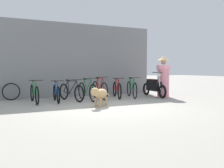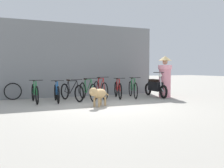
{
  "view_description": "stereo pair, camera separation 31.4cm",
  "coord_description": "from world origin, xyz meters",
  "px_view_note": "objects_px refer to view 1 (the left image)",
  "views": [
    {
      "loc": [
        -3.71,
        -7.33,
        1.22
      ],
      "look_at": [
        0.6,
        1.14,
        0.65
      ],
      "focal_mm": 42.0,
      "sensor_mm": 36.0,
      "label": 1
    },
    {
      "loc": [
        -3.43,
        -7.47,
        1.22
      ],
      "look_at": [
        0.6,
        1.14,
        0.65
      ],
      "focal_mm": 42.0,
      "sensor_mm": 36.0,
      "label": 2
    }
  ],
  "objects_px": {
    "bicycle_0": "(34,93)",
    "stray_dog": "(100,94)",
    "bicycle_1": "(56,93)",
    "spare_tire_left": "(11,92)",
    "bicycle_3": "(87,91)",
    "bicycle_4": "(100,90)",
    "bicycle_6": "(132,89)",
    "person_in_robes": "(163,76)",
    "bicycle_2": "(71,92)",
    "bicycle_5": "(117,90)",
    "motorcycle": "(154,87)"
  },
  "relations": [
    {
      "from": "bicycle_3",
      "to": "bicycle_6",
      "type": "distance_m",
      "value": 2.04
    },
    {
      "from": "bicycle_2",
      "to": "bicycle_0",
      "type": "bearing_deg",
      "value": -102.93
    },
    {
      "from": "motorcycle",
      "to": "bicycle_3",
      "type": "bearing_deg",
      "value": -85.78
    },
    {
      "from": "bicycle_3",
      "to": "stray_dog",
      "type": "bearing_deg",
      "value": -10.08
    },
    {
      "from": "spare_tire_left",
      "to": "bicycle_5",
      "type": "bearing_deg",
      "value": -15.89
    },
    {
      "from": "bicycle_5",
      "to": "person_in_robes",
      "type": "bearing_deg",
      "value": 91.83
    },
    {
      "from": "motorcycle",
      "to": "stray_dog",
      "type": "distance_m",
      "value": 3.65
    },
    {
      "from": "bicycle_1",
      "to": "spare_tire_left",
      "type": "xyz_separation_m",
      "value": [
        -1.39,
        1.33,
        0.0
      ]
    },
    {
      "from": "motorcycle",
      "to": "stray_dog",
      "type": "relative_size",
      "value": 2.01
    },
    {
      "from": "bicycle_3",
      "to": "bicycle_5",
      "type": "height_order",
      "value": "bicycle_3"
    },
    {
      "from": "bicycle_2",
      "to": "bicycle_4",
      "type": "bearing_deg",
      "value": 82.32
    },
    {
      "from": "bicycle_0",
      "to": "stray_dog",
      "type": "xyz_separation_m",
      "value": [
        1.69,
        -1.82,
        0.07
      ]
    },
    {
      "from": "stray_dog",
      "to": "person_in_robes",
      "type": "relative_size",
      "value": 0.56
    },
    {
      "from": "motorcycle",
      "to": "person_in_robes",
      "type": "relative_size",
      "value": 1.12
    },
    {
      "from": "bicycle_5",
      "to": "motorcycle",
      "type": "xyz_separation_m",
      "value": [
        1.64,
        -0.29,
        0.08
      ]
    },
    {
      "from": "bicycle_3",
      "to": "stray_dog",
      "type": "height_order",
      "value": "bicycle_3"
    },
    {
      "from": "bicycle_2",
      "to": "spare_tire_left",
      "type": "height_order",
      "value": "bicycle_2"
    },
    {
      "from": "bicycle_6",
      "to": "motorcycle",
      "type": "bearing_deg",
      "value": 96.9
    },
    {
      "from": "bicycle_6",
      "to": "motorcycle",
      "type": "height_order",
      "value": "motorcycle"
    },
    {
      "from": "bicycle_2",
      "to": "person_in_robes",
      "type": "xyz_separation_m",
      "value": [
        3.94,
        -0.46,
        0.56
      ]
    },
    {
      "from": "bicycle_0",
      "to": "motorcycle",
      "type": "bearing_deg",
      "value": 89.3
    },
    {
      "from": "bicycle_1",
      "to": "bicycle_2",
      "type": "relative_size",
      "value": 0.96
    },
    {
      "from": "bicycle_4",
      "to": "bicycle_6",
      "type": "bearing_deg",
      "value": 86.44
    },
    {
      "from": "bicycle_0",
      "to": "bicycle_5",
      "type": "height_order",
      "value": "bicycle_5"
    },
    {
      "from": "bicycle_4",
      "to": "person_in_robes",
      "type": "bearing_deg",
      "value": 80.32
    },
    {
      "from": "person_in_robes",
      "to": "spare_tire_left",
      "type": "xyz_separation_m",
      "value": [
        -5.92,
        1.66,
        -0.57
      ]
    },
    {
      "from": "bicycle_4",
      "to": "stray_dog",
      "type": "height_order",
      "value": "bicycle_4"
    },
    {
      "from": "bicycle_1",
      "to": "motorcycle",
      "type": "xyz_separation_m",
      "value": [
        4.22,
        -0.09,
        0.1
      ]
    },
    {
      "from": "bicycle_1",
      "to": "spare_tire_left",
      "type": "distance_m",
      "value": 1.93
    },
    {
      "from": "bicycle_1",
      "to": "person_in_robes",
      "type": "distance_m",
      "value": 4.58
    },
    {
      "from": "bicycle_4",
      "to": "bicycle_5",
      "type": "bearing_deg",
      "value": 88.76
    },
    {
      "from": "bicycle_6",
      "to": "person_in_robes",
      "type": "height_order",
      "value": "person_in_robes"
    },
    {
      "from": "motorcycle",
      "to": "stray_dog",
      "type": "xyz_separation_m",
      "value": [
        -3.28,
        -1.61,
        -0.02
      ]
    },
    {
      "from": "motorcycle",
      "to": "spare_tire_left",
      "type": "relative_size",
      "value": 2.93
    },
    {
      "from": "bicycle_3",
      "to": "bicycle_5",
      "type": "relative_size",
      "value": 1.08
    },
    {
      "from": "bicycle_5",
      "to": "person_in_robes",
      "type": "relative_size",
      "value": 0.94
    },
    {
      "from": "bicycle_4",
      "to": "motorcycle",
      "type": "relative_size",
      "value": 0.84
    },
    {
      "from": "bicycle_2",
      "to": "motorcycle",
      "type": "xyz_separation_m",
      "value": [
        3.63,
        -0.22,
        0.09
      ]
    },
    {
      "from": "bicycle_2",
      "to": "stray_dog",
      "type": "relative_size",
      "value": 1.73
    },
    {
      "from": "bicycle_5",
      "to": "motorcycle",
      "type": "height_order",
      "value": "motorcycle"
    },
    {
      "from": "bicycle_1",
      "to": "spare_tire_left",
      "type": "bearing_deg",
      "value": -126.03
    },
    {
      "from": "bicycle_5",
      "to": "bicycle_6",
      "type": "distance_m",
      "value": 0.66
    },
    {
      "from": "bicycle_6",
      "to": "person_in_robes",
      "type": "distance_m",
      "value": 1.48
    },
    {
      "from": "bicycle_2",
      "to": "stray_dog",
      "type": "bearing_deg",
      "value": -2.63
    },
    {
      "from": "bicycle_3",
      "to": "bicycle_1",
      "type": "bearing_deg",
      "value": -90.42
    },
    {
      "from": "bicycle_2",
      "to": "bicycle_3",
      "type": "bearing_deg",
      "value": 66.96
    },
    {
      "from": "bicycle_6",
      "to": "stray_dog",
      "type": "relative_size",
      "value": 1.73
    },
    {
      "from": "person_in_robes",
      "to": "bicycle_6",
      "type": "bearing_deg",
      "value": -44.03
    },
    {
      "from": "bicycle_3",
      "to": "spare_tire_left",
      "type": "relative_size",
      "value": 2.65
    },
    {
      "from": "person_in_robes",
      "to": "bicycle_3",
      "type": "bearing_deg",
      "value": -31.73
    }
  ]
}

